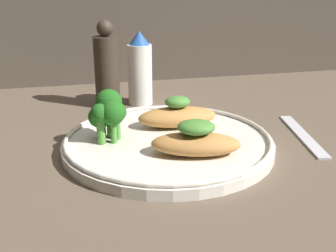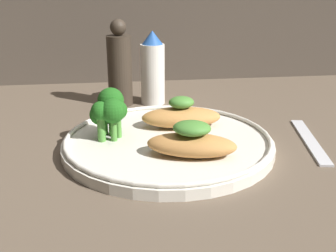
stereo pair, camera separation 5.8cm
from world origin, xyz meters
The scene contains 8 objects.
ground_plane centered at (0.00, 0.00, -0.50)cm, with size 180.00×180.00×1.00cm, color brown.
plate centered at (0.00, 0.00, 0.99)cm, with size 29.19×29.19×2.00cm.
grilled_meat_front centered at (2.27, -5.64, 3.17)cm, with size 12.30×7.89×4.55cm.
grilled_meat_middle centered at (2.63, 4.98, 3.09)cm, with size 12.03×5.80×4.67cm.
broccoli_bunch centered at (-8.05, 2.00, 5.36)cm, with size 5.25×5.93×6.90cm.
sauce_bottle centered at (0.03, 22.12, 6.45)cm, with size 4.43×4.43×13.48cm.
pepper_grinder centered at (-6.00, 22.12, 7.02)cm, with size 4.44×4.44×15.57cm.
fork centered at (20.87, 0.41, 0.30)cm, with size 5.00×17.22×0.60cm.
Camera 1 is at (-12.58, -52.68, 23.28)cm, focal length 45.00 mm.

